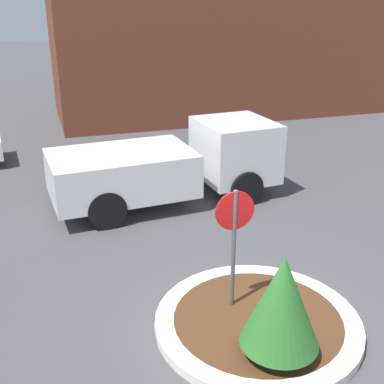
% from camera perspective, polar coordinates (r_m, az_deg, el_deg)
% --- Properties ---
extents(ground_plane, '(120.00, 120.00, 0.00)m').
position_cam_1_polar(ground_plane, '(8.15, 7.72, -15.46)').
color(ground_plane, '#474749').
extents(traffic_island, '(3.31, 3.31, 0.16)m').
position_cam_1_polar(traffic_island, '(8.11, 7.75, -15.01)').
color(traffic_island, silver).
rests_on(traffic_island, ground_plane).
extents(stop_sign, '(0.65, 0.07, 2.22)m').
position_cam_1_polar(stop_sign, '(7.63, 5.02, -4.68)').
color(stop_sign, '#4C4C51').
rests_on(stop_sign, ground_plane).
extents(island_shrub, '(1.14, 1.14, 1.58)m').
position_cam_1_polar(island_shrub, '(6.92, 10.61, -12.62)').
color(island_shrub, brown).
rests_on(island_shrub, traffic_island).
extents(utility_truck, '(5.92, 2.60, 1.95)m').
position_cam_1_polar(utility_truck, '(12.33, -2.37, 3.39)').
color(utility_truck, silver).
rests_on(utility_truck, ground_plane).
extents(storefront_building, '(14.63, 6.07, 7.66)m').
position_cam_1_polar(storefront_building, '(22.84, 3.23, 19.17)').
color(storefront_building, brown).
rests_on(storefront_building, ground_plane).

